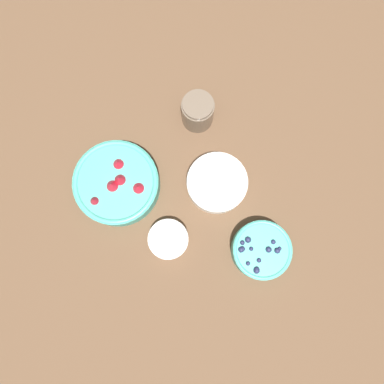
{
  "coord_description": "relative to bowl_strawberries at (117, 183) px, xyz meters",
  "views": [
    {
      "loc": [
        0.22,
        -0.03,
        1.01
      ],
      "look_at": [
        0.06,
        -0.01,
        0.05
      ],
      "focal_mm": 35.0,
      "sensor_mm": 36.0,
      "label": 1
    }
  ],
  "objects": [
    {
      "name": "ground_plane",
      "position": [
        -0.02,
        0.2,
        -0.04
      ],
      "size": [
        4.0,
        4.0,
        0.0
      ],
      "primitive_type": "plane",
      "color": "brown"
    },
    {
      "name": "bowl_strawberries",
      "position": [
        0.0,
        0.0,
        0.0
      ],
      "size": [
        0.22,
        0.22,
        0.09
      ],
      "color": "#47AD9E",
      "rests_on": "ground_plane"
    },
    {
      "name": "bowl_blueberries",
      "position": [
        0.21,
        0.36,
        -0.0
      ],
      "size": [
        0.15,
        0.15,
        0.07
      ],
      "color": "#47AD9E",
      "rests_on": "ground_plane"
    },
    {
      "name": "bowl_bananas",
      "position": [
        0.02,
        0.26,
        -0.01
      ],
      "size": [
        0.16,
        0.16,
        0.05
      ],
      "color": "white",
      "rests_on": "ground_plane"
    },
    {
      "name": "bowl_cream",
      "position": [
        0.16,
        0.12,
        -0.01
      ],
      "size": [
        0.11,
        0.11,
        0.05
      ],
      "color": "white",
      "rests_on": "ground_plane"
    },
    {
      "name": "jar_chocolate",
      "position": [
        -0.17,
        0.23,
        0.01
      ],
      "size": [
        0.09,
        0.09,
        0.1
      ],
      "color": "brown",
      "rests_on": "ground_plane"
    }
  ]
}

